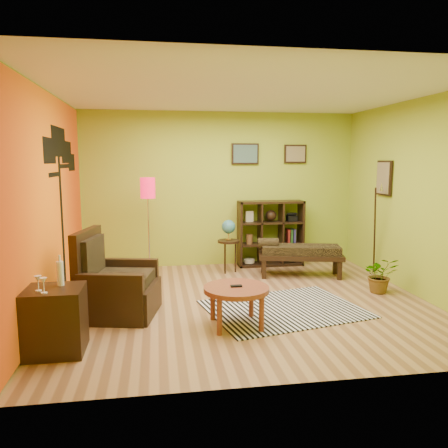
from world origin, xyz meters
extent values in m
plane|color=#AA7F53|center=(0.00, 0.00, 0.00)|extent=(5.00, 5.00, 0.00)
cube|color=#9FBA30|center=(0.00, 2.25, 1.40)|extent=(5.00, 0.04, 2.80)
cube|color=#9FBA30|center=(0.00, -2.25, 1.40)|extent=(5.00, 0.04, 2.80)
cube|color=#9FBA30|center=(-2.50, 0.00, 1.40)|extent=(0.04, 4.50, 2.80)
cube|color=#9FBA30|center=(2.50, 0.00, 1.40)|extent=(0.04, 4.50, 2.80)
cube|color=white|center=(0.00, 0.00, 2.80)|extent=(5.00, 4.50, 0.04)
cube|color=orange|center=(-2.48, 0.00, 1.40)|extent=(0.01, 4.45, 2.75)
cube|color=black|center=(-2.46, 0.55, 1.05)|extent=(0.01, 0.14, 2.10)
cube|color=black|center=(-2.46, 0.05, 2.05)|extent=(0.01, 0.65, 0.32)
cube|color=black|center=(-2.46, 0.60, 2.18)|extent=(0.01, 0.85, 0.40)
cube|color=black|center=(-2.46, 1.10, 2.05)|extent=(0.01, 0.70, 0.32)
cube|color=black|center=(-2.46, 1.45, 1.90)|extent=(0.01, 0.50, 0.26)
cube|color=black|center=(0.45, 2.22, 2.05)|extent=(0.50, 0.03, 0.38)
cube|color=slate|center=(0.45, 2.19, 2.05)|extent=(0.44, 0.01, 0.32)
cube|color=black|center=(1.40, 2.22, 2.05)|extent=(0.42, 0.03, 0.34)
cube|color=#9C8C5E|center=(1.40, 2.19, 2.05)|extent=(0.36, 0.01, 0.28)
cube|color=black|center=(2.47, 0.90, 1.65)|extent=(0.03, 0.44, 0.56)
cube|color=#9C8C5E|center=(2.44, 0.90, 1.65)|extent=(0.01, 0.38, 0.50)
cylinder|color=black|center=(2.35, 0.90, 0.78)|extent=(0.23, 0.34, 1.46)
cone|color=silver|center=(2.35, 0.75, 1.52)|extent=(0.08, 0.09, 0.16)
cube|color=silver|center=(0.45, -0.38, 0.01)|extent=(2.21, 1.84, 0.01)
cylinder|color=brown|center=(-0.27, -0.84, 0.44)|extent=(0.77, 0.77, 0.05)
cylinder|color=brown|center=(-0.03, -0.59, 0.21)|extent=(0.06, 0.06, 0.42)
cylinder|color=brown|center=(-0.52, -0.60, 0.21)|extent=(0.06, 0.06, 0.42)
cylinder|color=brown|center=(-0.02, -1.07, 0.21)|extent=(0.06, 0.06, 0.42)
cylinder|color=brown|center=(-0.50, -1.08, 0.21)|extent=(0.06, 0.06, 0.42)
cube|color=black|center=(-0.27, -0.84, 0.48)|extent=(0.13, 0.05, 0.02)
cube|color=black|center=(-1.64, -0.24, 0.20)|extent=(1.02, 1.01, 0.39)
cube|color=black|center=(-2.04, -0.16, 0.54)|extent=(0.27, 0.85, 1.08)
cube|color=black|center=(-1.72, -0.64, 0.31)|extent=(0.79, 0.26, 0.63)
cube|color=black|center=(-1.55, 0.15, 0.31)|extent=(0.79, 0.26, 0.63)
cube|color=tan|center=(-1.61, -0.25, 0.46)|extent=(0.81, 0.80, 0.14)
cube|color=tan|center=(-1.96, -0.17, 0.74)|extent=(0.22, 0.63, 0.49)
cube|color=black|center=(-2.20, -1.27, 0.33)|extent=(0.57, 0.51, 0.67)
cylinder|color=white|center=(-2.15, -1.17, 0.79)|extent=(0.07, 0.07, 0.25)
cylinder|color=white|center=(-2.15, -1.17, 0.95)|extent=(0.02, 0.02, 0.07)
cylinder|color=white|center=(-2.32, -1.35, 0.67)|extent=(0.06, 0.06, 0.01)
cylinder|color=white|center=(-2.32, -1.35, 0.72)|extent=(0.01, 0.01, 0.09)
cone|color=white|center=(-2.32, -1.35, 0.79)|extent=(0.07, 0.07, 0.06)
cylinder|color=white|center=(-2.25, -1.43, 0.67)|extent=(0.06, 0.06, 0.01)
cylinder|color=white|center=(-2.25, -1.43, 0.72)|extent=(0.01, 0.01, 0.09)
cone|color=white|center=(-2.25, -1.43, 0.79)|extent=(0.07, 0.07, 0.06)
cylinder|color=silver|center=(-1.30, 1.53, 0.01)|extent=(0.25, 0.25, 0.03)
cylinder|color=silver|center=(-1.30, 1.53, 0.77)|extent=(0.02, 0.02, 1.53)
cylinder|color=red|center=(-1.30, 1.53, 1.49)|extent=(0.24, 0.24, 0.34)
cylinder|color=black|center=(0.05, 1.63, 0.55)|extent=(0.38, 0.38, 0.04)
cylinder|color=black|center=(0.17, 1.62, 0.26)|extent=(0.03, 0.03, 0.53)
cylinder|color=black|center=(0.00, 1.75, 0.26)|extent=(0.03, 0.03, 0.53)
cylinder|color=black|center=(-0.03, 1.54, 0.26)|extent=(0.03, 0.03, 0.53)
cylinder|color=gold|center=(0.05, 1.63, 0.58)|extent=(0.09, 0.09, 0.02)
cylinder|color=gold|center=(0.05, 1.63, 0.64)|extent=(0.02, 0.02, 0.09)
sphere|color=#2556B2|center=(0.05, 1.63, 0.80)|extent=(0.24, 0.24, 0.24)
cube|color=black|center=(0.32, 2.03, 0.60)|extent=(0.04, 0.35, 1.20)
cube|color=black|center=(1.48, 2.03, 0.60)|extent=(0.04, 0.35, 1.20)
cube|color=black|center=(0.90, 2.03, 0.02)|extent=(1.20, 0.35, 0.04)
cube|color=black|center=(0.90, 2.03, 1.18)|extent=(1.20, 0.35, 0.04)
cube|color=black|center=(0.70, 2.03, 0.60)|extent=(0.03, 0.33, 1.12)
cube|color=black|center=(1.10, 2.03, 0.60)|extent=(0.03, 0.33, 1.12)
cube|color=black|center=(0.90, 2.03, 0.40)|extent=(1.12, 0.33, 0.03)
cube|color=black|center=(0.90, 2.03, 0.80)|extent=(1.12, 0.33, 0.03)
cylinder|color=#C3B796|center=(0.50, 2.03, 0.09)|extent=(0.20, 0.20, 0.07)
sphere|color=black|center=(0.90, 2.03, 0.93)|extent=(0.20, 0.20, 0.20)
cube|color=black|center=(1.30, 2.03, 0.87)|extent=(0.18, 0.15, 0.10)
cylinder|color=black|center=(0.86, 2.03, 0.47)|extent=(0.06, 0.12, 0.06)
cylinder|color=black|center=(0.94, 2.03, 0.47)|extent=(0.06, 0.12, 0.06)
ellipsoid|color=#384C26|center=(1.30, 2.03, 0.10)|extent=(0.18, 0.18, 0.09)
cylinder|color=brown|center=(0.50, 2.03, 0.50)|extent=(0.12, 0.12, 0.18)
cube|color=#C3B796|center=(0.50, 2.03, 0.92)|extent=(0.14, 0.03, 0.20)
cube|color=maroon|center=(1.23, 2.03, 0.54)|extent=(0.04, 0.18, 0.26)
cube|color=#1E4C1E|center=(1.28, 2.03, 0.54)|extent=(0.04, 0.18, 0.26)
cube|color=navy|center=(1.34, 2.03, 0.54)|extent=(0.04, 0.18, 0.26)
cube|color=black|center=(1.20, 1.19, 0.35)|extent=(1.46, 0.78, 0.08)
cube|color=tan|center=(1.20, 1.19, 0.46)|extent=(1.35, 0.70, 0.14)
cylinder|color=tan|center=(0.67, 1.31, 0.55)|extent=(0.38, 0.25, 0.18)
cube|color=black|center=(1.84, 1.25, 0.15)|extent=(0.08, 0.08, 0.31)
cube|color=black|center=(0.64, 1.51, 0.15)|extent=(0.08, 0.08, 0.31)
cube|color=black|center=(1.75, 0.86, 0.15)|extent=(0.08, 0.08, 0.31)
cube|color=black|center=(0.56, 1.13, 0.15)|extent=(0.08, 0.08, 0.31)
imported|color=#26661E|center=(2.06, 0.13, 0.21)|extent=(0.57, 0.62, 0.42)
camera|label=1|loc=(-1.16, -5.68, 1.93)|focal=35.00mm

